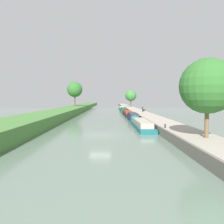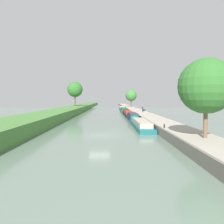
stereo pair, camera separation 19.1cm
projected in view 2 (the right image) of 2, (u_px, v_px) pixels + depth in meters
ground_plane at (99, 135)px, 26.98m from camera, size 160.00×160.00×0.00m
left_grassy_bank at (10, 128)px, 26.83m from camera, size 6.49×260.00×1.75m
right_towpath at (177, 131)px, 27.03m from camera, size 3.88×260.00×0.94m
stone_quay at (160, 131)px, 27.01m from camera, size 0.25×260.00×0.99m
narrowboat_teal at (140, 124)px, 34.80m from camera, size 2.11×14.80×2.00m
narrowboat_navy at (132, 117)px, 47.00m from camera, size 1.89×10.65×2.02m
narrowboat_black at (127, 113)px, 60.24m from camera, size 2.03×15.55×1.93m
narrowboat_green at (124, 110)px, 73.87m from camera, size 2.04×11.60×2.09m
narrowboat_blue at (122, 108)px, 88.45m from camera, size 1.84×15.16×1.90m
tree_rightbank_near at (206, 86)px, 19.50m from camera, size 4.84×4.84×6.96m
tree_rightbank_midnear at (131, 96)px, 97.33m from camera, size 4.87×4.87×7.26m
tree_leftbank_downstream at (75, 89)px, 80.38m from camera, size 5.49×5.49×8.69m
person_walking at (143, 109)px, 57.82m from camera, size 0.34×0.34×1.66m
mooring_bollard_near at (164, 126)px, 26.48m from camera, size 0.16×0.16×0.45m
mooring_bollard_far at (125, 106)px, 95.41m from camera, size 0.16×0.16×0.45m
park_bench at (144, 110)px, 62.69m from camera, size 0.44×1.50×0.47m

